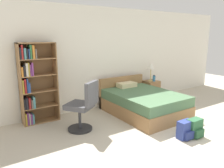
% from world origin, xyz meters
% --- Properties ---
extents(ground_plane, '(14.00, 14.00, 0.00)m').
position_xyz_m(ground_plane, '(0.00, 0.00, 0.00)').
color(ground_plane, '#BCB29E').
extents(wall_back, '(9.00, 0.06, 2.60)m').
position_xyz_m(wall_back, '(0.00, 3.23, 1.30)').
color(wall_back, silver).
rests_on(wall_back, ground_plane).
extents(bookshelf, '(0.78, 0.31, 1.75)m').
position_xyz_m(bookshelf, '(-1.95, 3.01, 0.91)').
color(bookshelf, olive).
rests_on(bookshelf, ground_plane).
extents(bed, '(1.41, 1.91, 0.79)m').
position_xyz_m(bed, '(0.40, 2.16, 0.28)').
color(bed, olive).
rests_on(bed, ground_plane).
extents(office_chair, '(0.70, 0.72, 1.02)m').
position_xyz_m(office_chair, '(-1.25, 2.05, 0.50)').
color(office_chair, '#232326').
rests_on(office_chair, ground_plane).
extents(nightstand, '(0.41, 0.42, 0.57)m').
position_xyz_m(nightstand, '(1.41, 2.93, 0.29)').
color(nightstand, olive).
rests_on(nightstand, ground_plane).
extents(table_lamp, '(0.21, 0.21, 0.55)m').
position_xyz_m(table_lamp, '(1.38, 2.93, 1.00)').
color(table_lamp, tan).
rests_on(table_lamp, nightstand).
extents(water_bottle, '(0.08, 0.08, 0.19)m').
position_xyz_m(water_bottle, '(1.43, 2.83, 0.66)').
color(water_bottle, teal).
rests_on(water_bottle, nightstand).
extents(backpack_green, '(0.30, 0.23, 0.35)m').
position_xyz_m(backpack_green, '(0.37, 0.63, 0.17)').
color(backpack_green, '#2D603D').
rests_on(backpack_green, ground_plane).
extents(backpack_blue, '(0.32, 0.22, 0.34)m').
position_xyz_m(backpack_blue, '(0.17, 0.68, 0.16)').
color(backpack_blue, navy).
rests_on(backpack_blue, ground_plane).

